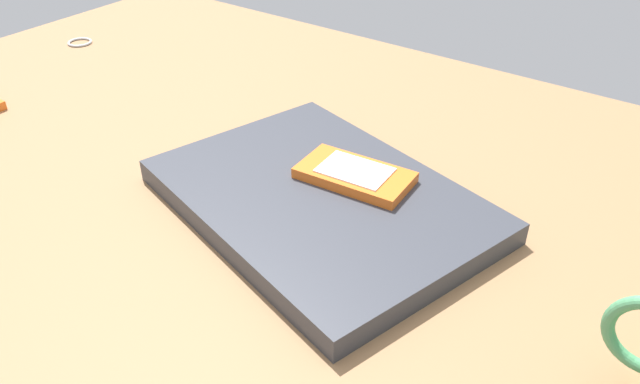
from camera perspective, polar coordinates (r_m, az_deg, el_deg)
The scene contains 4 objects.
desk_surface at distance 65.50cm, azimuth -4.24°, elevation -0.05°, with size 120.00×80.00×3.00cm, color olive.
laptop_closed at distance 59.62cm, azimuth -0.00°, elevation -0.72°, with size 30.62×21.77×2.20cm, color #33353D.
cell_phone_on_laptop at distance 60.34cm, azimuth 3.13°, elevation 1.55°, with size 11.09×6.53×1.15cm.
key_ring at distance 105.44cm, azimuth -20.69°, elevation 12.43°, with size 3.59×3.59×0.36cm, color silver.
Camera 1 is at (-35.87, 41.01, 37.86)cm, focal length 35.77 mm.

